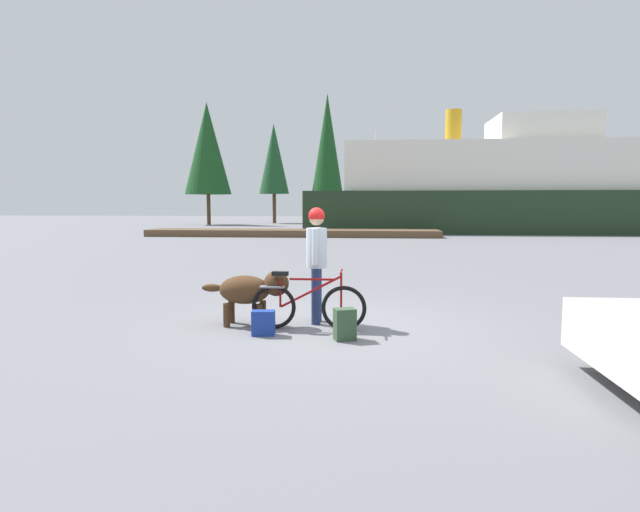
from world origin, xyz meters
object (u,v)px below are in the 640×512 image
(sailboat_moored, at_px, (375,223))
(backpack, at_px, (345,324))
(dog, at_px, (251,290))
(handbag_pannier, at_px, (263,323))
(person_cyclist, at_px, (317,253))
(ferry_boat, at_px, (500,190))
(bicycle, at_px, (307,305))

(sailboat_moored, bearing_deg, backpack, -91.46)
(backpack, bearing_deg, dog, 153.71)
(dog, distance_m, handbag_pannier, 0.76)
(backpack, relative_size, sailboat_moored, 0.05)
(person_cyclist, xyz_separation_m, handbag_pannier, (-0.67, -0.84, -0.92))
(person_cyclist, relative_size, ferry_boat, 0.07)
(dog, distance_m, backpack, 1.66)
(ferry_boat, bearing_deg, bicycle, -108.88)
(bicycle, bearing_deg, handbag_pannier, -145.96)
(sailboat_moored, bearing_deg, dog, -94.03)
(person_cyclist, bearing_deg, bicycle, -101.29)
(dog, distance_m, ferry_boat, 31.01)
(bicycle, height_order, ferry_boat, ferry_boat)
(bicycle, relative_size, handbag_pannier, 4.82)
(dog, bearing_deg, bicycle, -12.07)
(backpack, distance_m, ferry_boat, 31.25)
(bicycle, distance_m, ferry_boat, 30.91)
(handbag_pannier, bearing_deg, backpack, -6.88)
(bicycle, height_order, person_cyclist, person_cyclist)
(dog, bearing_deg, ferry_boat, 69.46)
(backpack, height_order, handbag_pannier, backpack)
(ferry_boat, bearing_deg, backpack, -107.56)
(bicycle, distance_m, handbag_pannier, 0.73)
(bicycle, xyz_separation_m, ferry_boat, (9.97, 29.15, 2.54))
(person_cyclist, bearing_deg, handbag_pannier, -128.49)
(dog, bearing_deg, person_cyclist, 15.05)
(handbag_pannier, bearing_deg, dog, 117.59)
(ferry_boat, bearing_deg, handbag_pannier, -109.65)
(handbag_pannier, bearing_deg, ferry_boat, 70.35)
(backpack, height_order, sailboat_moored, sailboat_moored)
(bicycle, xyz_separation_m, backpack, (0.57, -0.53, -0.15))
(bicycle, xyz_separation_m, sailboat_moored, (1.43, 33.04, 0.12))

